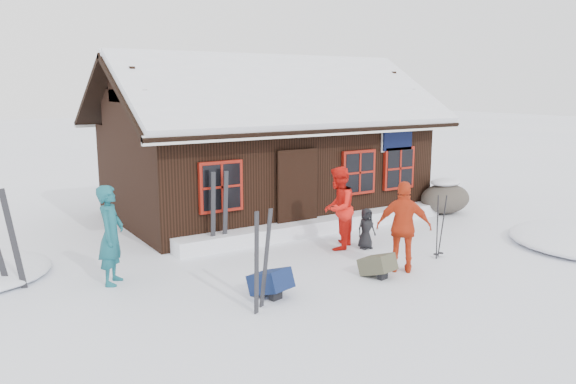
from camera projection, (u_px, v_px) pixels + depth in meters
name	position (u px, v px, depth m)	size (l,w,h in m)	color
ground	(326.00, 266.00, 11.16)	(120.00, 120.00, 0.00)	white
mountain_hut	(265.00, 157.00, 15.79)	(8.90, 6.09, 4.42)	black
snow_drift	(321.00, 225.00, 13.79)	(7.60, 0.60, 0.35)	white
snow_mounds	(336.00, 234.00, 13.58)	(20.60, 13.20, 0.48)	white
skier_teal	(111.00, 235.00, 10.03)	(0.66, 0.43, 1.81)	#13525C
skier_orange_left	(338.00, 208.00, 12.24)	(0.88, 0.69, 1.82)	red
skier_orange_right	(404.00, 227.00, 10.69)	(1.03, 0.43, 1.76)	red
skier_crouched	(366.00, 228.00, 12.31)	(0.44, 0.29, 0.91)	black
boulder	(445.00, 197.00, 15.78)	(1.52, 1.14, 0.89)	#544D43
ski_pair_left	(261.00, 262.00, 8.90)	(0.49, 0.27, 1.66)	black
ski_pair_mid	(4.00, 240.00, 9.79)	(0.65, 0.30, 1.84)	black
ski_pair_right	(219.00, 212.00, 12.17)	(0.46, 0.06, 1.78)	black
ski_poles	(440.00, 227.00, 11.62)	(0.24, 0.12, 1.36)	black
backpack_blue	(271.00, 286.00, 9.52)	(0.49, 0.65, 0.35)	#101D45
backpack_olive	(377.00, 269.00, 10.51)	(0.44, 0.59, 0.32)	#454431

